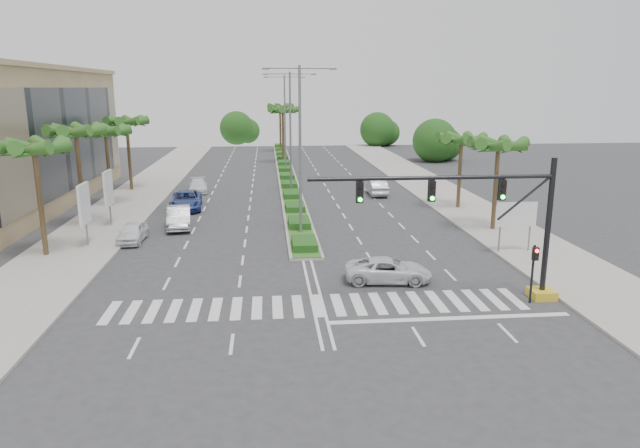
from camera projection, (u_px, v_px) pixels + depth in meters
The scene contains 27 objects.
ground at pixel (318, 306), 28.15m from camera, with size 160.00×160.00×0.00m, color #333335.
footpath_right at pixel (473, 212), 48.88m from camera, with size 6.00×120.00×0.15m, color gray.
footpath_left at pixel (109, 220), 46.12m from camera, with size 6.00×120.00×0.15m, color gray.
median at pixel (286, 173), 71.70m from camera, with size 2.20×75.00×0.20m, color gray.
median_grass at pixel (286, 172), 71.67m from camera, with size 1.80×75.00×0.04m, color #325B1F.
signal_gantry at pixel (504, 234), 28.19m from camera, with size 12.60×1.20×7.20m.
pedestrian_signal at pixel (534, 264), 27.98m from camera, with size 0.28×0.36×3.00m.
direction_sign at pixel (516, 216), 36.54m from camera, with size 2.70×0.11×3.40m.
billboard_near at pixel (84, 204), 37.77m from camera, with size 0.18×2.10×4.35m.
billboard_far at pixel (108, 189), 43.58m from camera, with size 0.18×2.10×4.35m.
palm_left_near at pixel (34, 152), 34.78m from camera, with size 4.57×4.68×7.55m.
palm_left_mid at pixel (76, 135), 42.44m from camera, with size 4.57×4.68×7.95m.
palm_left_far at pixel (106, 134), 50.32m from camera, with size 4.57×4.68×7.35m.
palm_left_end at pixel (127, 124), 57.98m from camera, with size 4.57×4.68×7.75m.
palm_right_near at pixel (498, 148), 41.58m from camera, with size 4.57×4.68×7.05m.
palm_right_far at pixel (461, 142), 49.39m from camera, with size 4.57×4.68×6.75m.
palm_median_a at pixel (283, 112), 79.74m from camera, with size 4.57×4.68×8.05m.
palm_median_b at pixel (280, 108), 94.27m from camera, with size 4.57×4.68×8.05m.
streetlight_near at pixel (300, 141), 40.12m from camera, with size 5.10×0.25×12.00m.
streetlight_mid at pixel (290, 127), 55.62m from camera, with size 5.10×0.25×12.00m.
streetlight_far at pixel (285, 118), 71.11m from camera, with size 5.10×0.25×12.00m.
car_parked_a at pixel (132, 232), 39.65m from camera, with size 1.60×3.98×1.36m, color white.
car_parked_b at pixel (179, 217), 43.69m from camera, with size 1.73×4.96×1.63m, color #A4A4A9.
car_parked_c at pixel (186, 200), 50.36m from camera, with size 2.63×5.69×1.58m, color navy.
car_parked_d at pixel (198, 186), 58.77m from camera, with size 1.83×4.49×1.30m, color white.
car_crossing at pixel (388, 270), 31.51m from camera, with size 2.21×4.78×1.33m, color silver.
car_right at pixel (377, 187), 57.14m from camera, with size 1.63×4.69×1.54m, color #B4B4B9.
Camera 1 is at (-2.37, -26.33, 10.48)m, focal length 32.00 mm.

